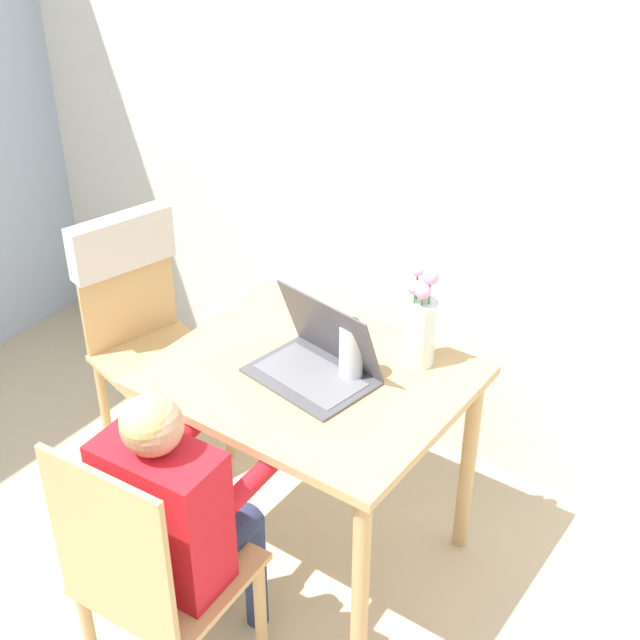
% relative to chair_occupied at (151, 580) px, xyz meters
% --- Properties ---
extents(wall_back, '(6.40, 0.05, 2.50)m').
position_rel_chair_occupied_xyz_m(wall_back, '(0.27, 1.45, 0.78)').
color(wall_back, silver).
rests_on(wall_back, ground_plane).
extents(dining_table, '(0.91, 0.74, 0.74)m').
position_rel_chair_occupied_xyz_m(dining_table, '(0.01, 0.70, 0.15)').
color(dining_table, tan).
rests_on(dining_table, ground_plane).
extents(chair_occupied, '(0.43, 0.43, 0.94)m').
position_rel_chair_occupied_xyz_m(chair_occupied, '(0.00, 0.00, 0.00)').
color(chair_occupied, tan).
rests_on(chair_occupied, ground_plane).
extents(chair_spare, '(0.52, 0.49, 0.95)m').
position_rel_chair_occupied_xyz_m(chair_spare, '(-0.86, 0.83, 0.15)').
color(chair_spare, tan).
rests_on(chair_spare, ground_plane).
extents(person_seated, '(0.36, 0.44, 1.03)m').
position_rel_chair_occupied_xyz_m(person_seated, '(-0.01, 0.12, 0.16)').
color(person_seated, red).
rests_on(person_seated, ground_plane).
extents(laptop, '(0.40, 0.31, 0.25)m').
position_rel_chair_occupied_xyz_m(laptop, '(0.03, 0.72, 0.32)').
color(laptop, '#4C4C51').
rests_on(laptop, dining_table).
extents(flower_vase, '(0.10, 0.10, 0.33)m').
position_rel_chair_occupied_xyz_m(flower_vase, '(0.24, 0.94, 0.39)').
color(flower_vase, silver).
rests_on(flower_vase, dining_table).
extents(water_bottle, '(0.07, 0.07, 0.20)m').
position_rel_chair_occupied_xyz_m(water_bottle, '(0.12, 0.76, 0.36)').
color(water_bottle, silver).
rests_on(water_bottle, dining_table).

